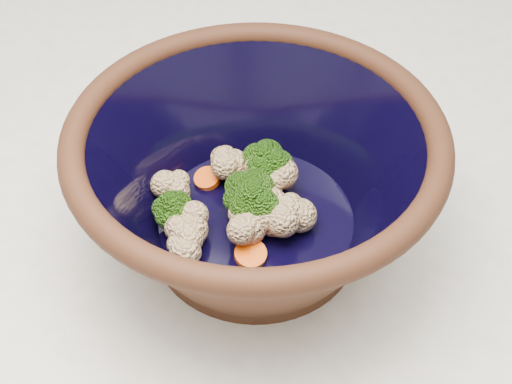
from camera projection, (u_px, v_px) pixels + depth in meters
name	position (u px, v px, depth m)	size (l,w,h in m)	color
mixing_bowl	(256.00, 181.00, 0.61)	(0.37, 0.37, 0.14)	black
vegetable_pile	(246.00, 195.00, 0.63)	(0.14, 0.15, 0.05)	#608442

